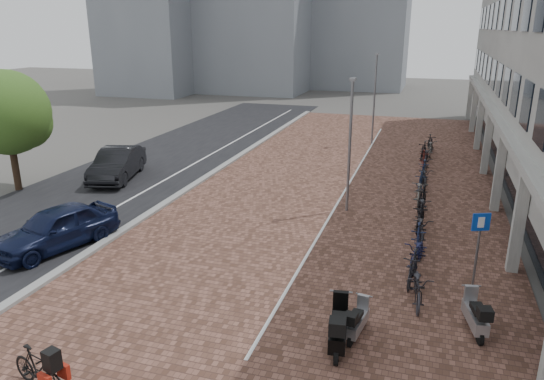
# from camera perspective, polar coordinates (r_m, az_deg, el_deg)

# --- Properties ---
(ground) EXTENTS (140.00, 140.00, 0.00)m
(ground) POSITION_cam_1_polar(r_m,az_deg,el_deg) (15.79, -6.73, -10.93)
(ground) COLOR #474442
(ground) RESTS_ON ground
(plaza_brick) EXTENTS (14.50, 42.00, 0.04)m
(plaza_brick) POSITION_cam_1_polar(r_m,az_deg,el_deg) (25.97, 8.24, 0.76)
(plaza_brick) COLOR brown
(plaza_brick) RESTS_ON ground
(street_asphalt) EXTENTS (8.00, 50.00, 0.03)m
(street_asphalt) POSITION_cam_1_polar(r_m,az_deg,el_deg) (29.68, -13.18, 2.63)
(street_asphalt) COLOR black
(street_asphalt) RESTS_ON ground
(curb) EXTENTS (0.35, 42.00, 0.14)m
(curb) POSITION_cam_1_polar(r_m,az_deg,el_deg) (27.91, -6.27, 2.18)
(curb) COLOR gray
(curb) RESTS_ON ground
(lane_line) EXTENTS (0.12, 44.00, 0.00)m
(lane_line) POSITION_cam_1_polar(r_m,az_deg,el_deg) (28.73, -9.74, 2.38)
(lane_line) COLOR white
(lane_line) RESTS_ON street_asphalt
(parking_line) EXTENTS (0.10, 30.00, 0.00)m
(parking_line) POSITION_cam_1_polar(r_m,az_deg,el_deg) (25.93, 8.68, 0.77)
(parking_line) COLOR white
(parking_line) RESTS_ON plaza_brick
(car_navy) EXTENTS (3.14, 4.82, 1.53)m
(car_navy) POSITION_cam_1_polar(r_m,az_deg,el_deg) (19.63, -23.10, -3.94)
(car_navy) COLOR black
(car_navy) RESTS_ON ground
(car_dark) EXTENTS (2.93, 5.14, 1.60)m
(car_dark) POSITION_cam_1_polar(r_m,az_deg,el_deg) (27.49, -17.00, 2.83)
(car_dark) COLOR black
(car_dark) RESTS_ON ground
(hero_bike) EXTENTS (1.75, 0.86, 1.19)m
(hero_bike) POSITION_cam_1_polar(r_m,az_deg,el_deg) (12.69, -24.78, -17.77)
(hero_bike) COLOR black
(hero_bike) RESTS_ON ground
(scooter_front) EXTENTS (0.82, 1.64, 1.08)m
(scooter_front) POSITION_cam_1_polar(r_m,az_deg,el_deg) (14.41, 21.89, -12.78)
(scooter_front) COLOR #9E9DA2
(scooter_front) RESTS_ON ground
(scooter_mid) EXTENTS (0.79, 1.88, 1.25)m
(scooter_mid) POSITION_cam_1_polar(r_m,az_deg,el_deg) (12.90, 7.49, -14.91)
(scooter_mid) COLOR black
(scooter_mid) RESTS_ON ground
(scooter_back) EXTENTS (0.65, 1.46, 0.97)m
(scooter_back) POSITION_cam_1_polar(r_m,az_deg,el_deg) (13.46, 9.54, -14.20)
(scooter_back) COLOR #99999D
(scooter_back) RESTS_ON ground
(parking_sign) EXTENTS (0.50, 0.24, 2.54)m
(parking_sign) POSITION_cam_1_polar(r_m,az_deg,el_deg) (15.87, 22.21, -5.22)
(parking_sign) COLOR slate
(parking_sign) RESTS_ON ground
(lamp_near) EXTENTS (0.12, 0.12, 5.58)m
(lamp_near) POSITION_cam_1_polar(r_m,az_deg,el_deg) (21.32, 8.72, 4.71)
(lamp_near) COLOR slate
(lamp_near) RESTS_ON ground
(lamp_far) EXTENTS (0.12, 0.12, 5.89)m
(lamp_far) POSITION_cam_1_polar(r_m,az_deg,el_deg) (34.65, 11.42, 9.86)
(lamp_far) COLOR gray
(lamp_far) RESTS_ON ground
(street_tree) EXTENTS (3.96, 3.96, 5.76)m
(street_tree) POSITION_cam_1_polar(r_m,az_deg,el_deg) (26.86, -27.33, 7.53)
(street_tree) COLOR #382619
(street_tree) RESTS_ON ground
(bike_row) EXTENTS (1.16, 21.46, 1.05)m
(bike_row) POSITION_cam_1_polar(r_m,az_deg,el_deg) (24.24, 16.64, 0.19)
(bike_row) COLOR #232228
(bike_row) RESTS_ON ground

